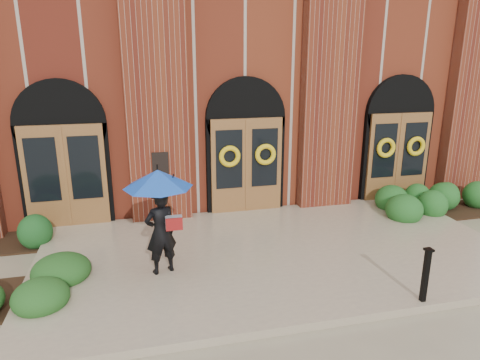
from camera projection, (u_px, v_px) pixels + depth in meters
name	position (u px, v px, depth m)	size (l,w,h in m)	color
ground	(278.00, 259.00, 9.15)	(90.00, 90.00, 0.00)	gray
landing	(276.00, 253.00, 9.27)	(10.00, 5.30, 0.15)	tan
church_building	(207.00, 74.00, 16.37)	(16.20, 12.53, 7.00)	maroon
man_with_umbrella	(159.00, 202.00, 7.91)	(1.61, 1.61, 2.05)	black
metal_post	(426.00, 274.00, 7.18)	(0.13, 0.13, 0.97)	black
hedge_wall_right	(439.00, 200.00, 11.76)	(2.86, 1.14, 0.73)	#1D511C
hedge_front_left	(11.00, 285.00, 7.56)	(1.58, 1.35, 0.56)	#1E4A19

